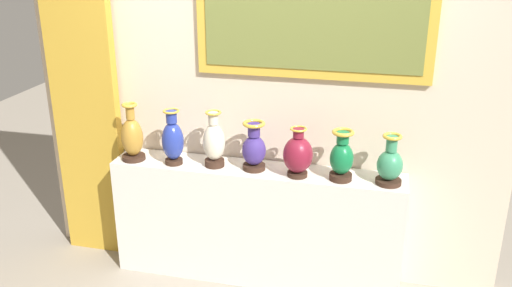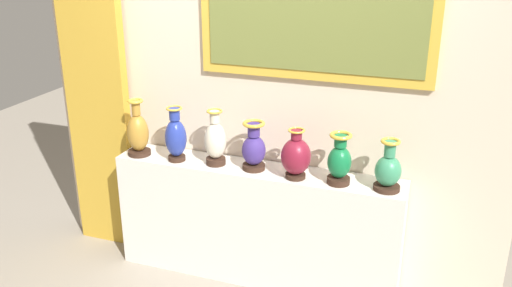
% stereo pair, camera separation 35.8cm
% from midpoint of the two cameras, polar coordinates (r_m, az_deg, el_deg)
% --- Properties ---
extents(ground_plane, '(9.22, 9.22, 0.00)m').
position_cam_midpoint_polar(ground_plane, '(4.05, 2.60, -13.46)').
color(ground_plane, gray).
extents(display_shelf, '(1.96, 0.31, 0.83)m').
position_cam_midpoint_polar(display_shelf, '(3.83, 2.70, -8.33)').
color(display_shelf, silver).
rests_on(display_shelf, ground_plane).
extents(back_wall, '(3.22, 0.14, 2.72)m').
position_cam_midpoint_polar(back_wall, '(3.66, 4.14, 6.49)').
color(back_wall, beige).
rests_on(back_wall, ground_plane).
extents(curtain_gold, '(0.49, 0.08, 2.38)m').
position_cam_midpoint_polar(curtain_gold, '(4.12, -13.70, 4.88)').
color(curtain_gold, gold).
rests_on(curtain_gold, ground_plane).
extents(vase_ochre, '(0.16, 0.16, 0.40)m').
position_cam_midpoint_polar(vase_ochre, '(3.86, -9.48, 1.04)').
color(vase_ochre, '#382319').
rests_on(vase_ochre, display_shelf).
extents(vase_cobalt, '(0.15, 0.15, 0.38)m').
position_cam_midpoint_polar(vase_cobalt, '(3.73, -5.56, 0.60)').
color(vase_cobalt, '#382319').
rests_on(vase_cobalt, display_shelf).
extents(vase_ivory, '(0.14, 0.14, 0.38)m').
position_cam_midpoint_polar(vase_ivory, '(3.65, -1.42, 0.21)').
color(vase_ivory, '#382319').
rests_on(vase_ivory, display_shelf).
extents(vase_indigo, '(0.15, 0.15, 0.33)m').
position_cam_midpoint_polar(vase_indigo, '(3.58, 2.63, -0.58)').
color(vase_indigo, '#382319').
rests_on(vase_indigo, display_shelf).
extents(vase_burgundy, '(0.19, 0.19, 0.33)m').
position_cam_midpoint_polar(vase_burgundy, '(3.48, 7.08, -1.39)').
color(vase_burgundy, '#382319').
rests_on(vase_burgundy, display_shelf).
extents(vase_emerald, '(0.15, 0.15, 0.33)m').
position_cam_midpoint_polar(vase_emerald, '(3.44, 11.54, -1.86)').
color(vase_emerald, '#382319').
rests_on(vase_emerald, display_shelf).
extents(vase_jade, '(0.16, 0.16, 0.32)m').
position_cam_midpoint_polar(vase_jade, '(3.44, 16.37, -2.70)').
color(vase_jade, '#382319').
rests_on(vase_jade, display_shelf).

